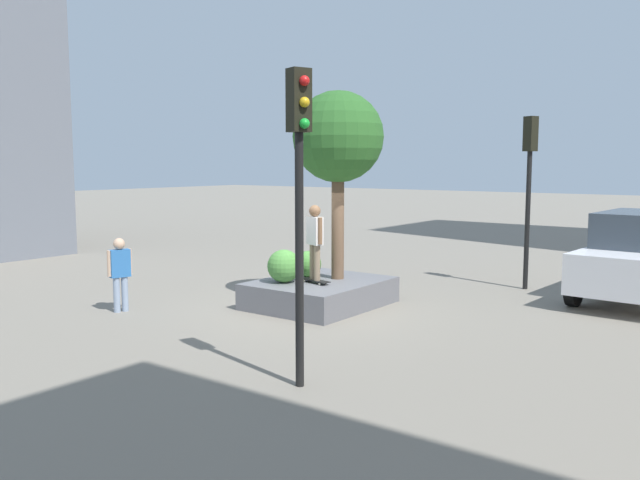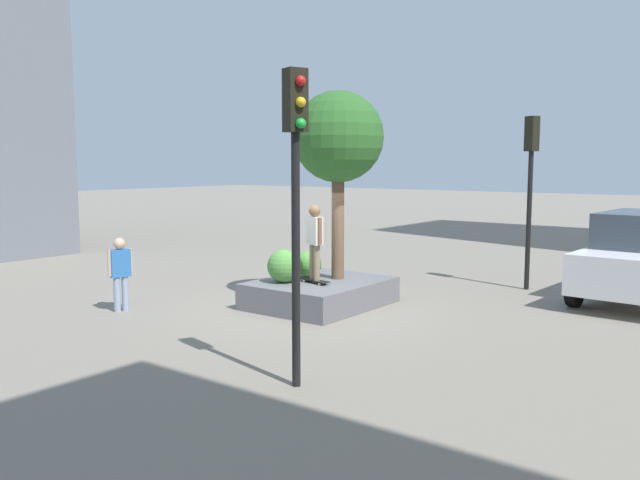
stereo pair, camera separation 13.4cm
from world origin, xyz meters
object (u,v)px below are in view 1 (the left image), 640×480
object	(u,v)px
plaza_tree	(338,139)
skateboarder	(315,237)
planter_ledge	(320,293)
bystander_watching	(120,269)
skateboard	(315,281)
traffic_light_median	(530,172)
traffic_light_corner	(299,173)
police_car	(639,256)

from	to	relation	value
plaza_tree	skateboarder	size ratio (longest dim) A/B	2.57
planter_ledge	bystander_watching	distance (m)	4.33
plaza_tree	bystander_watching	bearing A→B (deg)	-43.18
skateboarder	skateboard	bearing A→B (deg)	90.00
traffic_light_median	bystander_watching	bearing A→B (deg)	-38.13
traffic_light_median	bystander_watching	world-z (taller)	traffic_light_median
plaza_tree	traffic_light_corner	xyz separation A→B (m)	(4.88, 2.78, -0.66)
skateboarder	bystander_watching	bearing A→B (deg)	-49.83
traffic_light_corner	police_car	bearing A→B (deg)	164.25
traffic_light_median	police_car	bearing A→B (deg)	91.21
traffic_light_corner	bystander_watching	size ratio (longest dim) A/B	2.79
plaza_tree	traffic_light_corner	world-z (taller)	plaza_tree
planter_ledge	skateboard	size ratio (longest dim) A/B	3.53
police_car	traffic_light_corner	bearing A→B (deg)	-15.75
traffic_light_corner	skateboard	bearing A→B (deg)	-145.35
planter_ledge	police_car	distance (m)	7.33
police_car	bystander_watching	distance (m)	11.56
police_car	skateboarder	bearing A→B (deg)	-47.00
plaza_tree	police_car	xyz separation A→B (m)	(-4.30, 5.37, -2.64)
police_car	traffic_light_median	xyz separation A→B (m)	(0.05, -2.56, 1.90)
skateboard	skateboarder	distance (m)	0.95
bystander_watching	traffic_light_corner	bearing A→B (deg)	76.48
skateboard	traffic_light_median	size ratio (longest dim) A/B	0.19
planter_ledge	bystander_watching	xyz separation A→B (m)	(3.01, -3.05, 0.63)
skateboard	skateboarder	size ratio (longest dim) A/B	0.51
planter_ledge	skateboard	xyz separation A→B (m)	(0.34, 0.12, 0.34)
traffic_light_median	bystander_watching	distance (m)	9.97
skateboard	bystander_watching	bearing A→B (deg)	-49.83
planter_ledge	bystander_watching	world-z (taller)	bystander_watching
skateboard	bystander_watching	world-z (taller)	bystander_watching
planter_ledge	police_car	bearing A→B (deg)	130.41
skateboard	skateboarder	xyz separation A→B (m)	(0.00, -0.00, 0.95)
planter_ledge	police_car	size ratio (longest dim) A/B	0.65
traffic_light_corner	traffic_light_median	bearing A→B (deg)	179.85
plaza_tree	police_car	world-z (taller)	plaza_tree
police_car	bystander_watching	size ratio (longest dim) A/B	2.85
skateboarder	traffic_light_corner	bearing A→B (deg)	34.65
skateboard	skateboarder	bearing A→B (deg)	-90.00
traffic_light_median	planter_ledge	bearing A→B (deg)	-32.57
planter_ledge	bystander_watching	bearing A→B (deg)	-45.33
skateboarder	planter_ledge	bearing A→B (deg)	-161.26
police_car	traffic_light_corner	distance (m)	9.74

